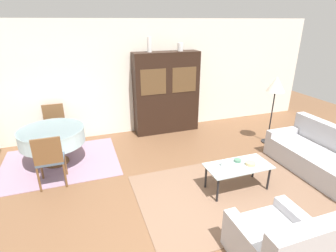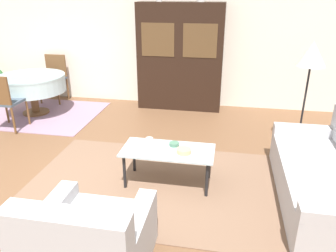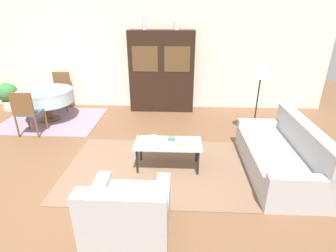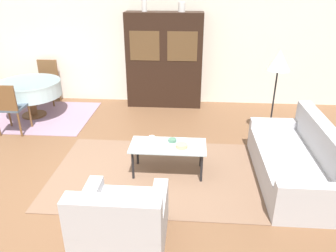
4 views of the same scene
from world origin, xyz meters
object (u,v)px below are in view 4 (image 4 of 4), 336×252
at_px(display_cabinet, 164,61).
at_px(bowl, 182,146).
at_px(vase_short, 182,7).
at_px(couch, 298,162).
at_px(dining_chair_near, 9,105).
at_px(vase_tall, 144,3).
at_px(dining_chair_far, 47,79).
at_px(bowl_small, 172,140).
at_px(floor_lamp, 279,64).
at_px(dining_table, 30,89).
at_px(armchair, 121,223).
at_px(coffee_table, 168,148).
at_px(cup, 152,139).

distance_m(display_cabinet, bowl, 2.95).
relative_size(display_cabinet, vase_short, 10.69).
distance_m(couch, display_cabinet, 3.62).
xyz_separation_m(dining_chair_near, vase_tall, (2.23, 1.70, 1.60)).
height_order(dining_chair_near, vase_short, vase_short).
height_order(display_cabinet, vase_short, vase_short).
height_order(display_cabinet, dining_chair_far, display_cabinet).
bearing_deg(dining_chair_near, bowl, -20.57).
height_order(dining_chair_far, vase_short, vase_short).
relative_size(bowl, bowl_small, 1.43).
bearing_deg(bowl_small, floor_lamp, 36.41).
distance_m(dining_table, vase_short, 3.44).
bearing_deg(dining_chair_near, armchair, -45.35).
bearing_deg(bowl, coffee_table, 164.94).
relative_size(armchair, coffee_table, 0.85).
height_order(bowl, vase_tall, vase_tall).
distance_m(dining_chair_far, bowl_small, 3.98).
bearing_deg(coffee_table, bowl, -15.06).
relative_size(dining_table, cup, 12.19).
height_order(coffee_table, dining_table, dining_table).
distance_m(floor_lamp, bowl, 2.23).
relative_size(armchair, vase_short, 4.92).
relative_size(couch, dining_chair_far, 2.10).
height_order(dining_table, dining_chair_near, dining_chair_near).
bearing_deg(couch, dining_chair_near, 76.02).
distance_m(couch, dining_table, 5.13).
relative_size(dining_chair_near, dining_chair_far, 1.00).
xyz_separation_m(coffee_table, display_cabinet, (-0.29, 2.81, 0.59)).
xyz_separation_m(couch, bowl, (-1.61, 0.01, 0.19)).
xyz_separation_m(dining_chair_far, bowl_small, (2.97, -2.65, -0.07)).
distance_m(cup, bowl_small, 0.30).
xyz_separation_m(couch, vase_short, (-1.74, 2.87, 1.78)).
relative_size(dining_table, floor_lamp, 0.79).
bearing_deg(cup, bowl_small, 10.17).
bearing_deg(display_cabinet, cup, -88.93).
height_order(display_cabinet, cup, display_cabinet).
distance_m(floor_lamp, vase_tall, 2.94).
xyz_separation_m(dining_table, cup, (2.68, -1.88, -0.08)).
xyz_separation_m(couch, coffee_table, (-1.80, 0.06, 0.12)).
bearing_deg(dining_chair_near, display_cabinet, 32.85).
bearing_deg(dining_table, coffee_table, -33.65).
bearing_deg(cup, couch, -3.43).
distance_m(display_cabinet, vase_tall, 1.22).
bearing_deg(vase_short, vase_tall, 180.00).
bearing_deg(bowl, dining_chair_near, 159.43).
height_order(armchair, display_cabinet, display_cabinet).
bearing_deg(floor_lamp, bowl_small, -143.59).
xyz_separation_m(armchair, floor_lamp, (2.10, 2.79, 1.03)).
xyz_separation_m(bowl, vase_short, (-0.13, 2.86, 1.59)).
height_order(armchair, dining_table, armchair).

